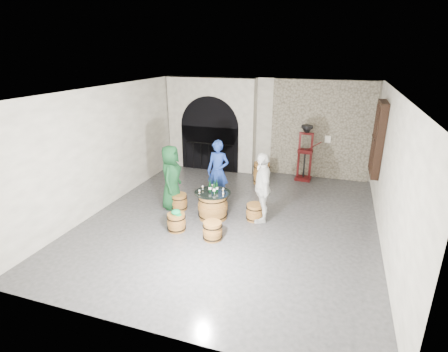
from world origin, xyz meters
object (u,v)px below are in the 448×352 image
(barrel_table, at_px, (213,205))
(wine_bottle_left, at_px, (210,187))
(barrel_stool_left, at_px, (179,202))
(barrel_stool_far, at_px, (218,194))
(barrel_stool_near_left, at_px, (176,222))
(corking_press, at_px, (305,149))
(barrel_stool_right, at_px, (255,212))
(person_green, at_px, (171,177))
(person_blue, at_px, (218,171))
(side_barrel, at_px, (262,173))
(wine_bottle_right, at_px, (217,187))
(barrel_stool_near_right, at_px, (213,231))
(person_white, at_px, (262,187))
(wine_bottle_center, at_px, (214,188))

(barrel_table, relative_size, wine_bottle_left, 2.81)
(barrel_stool_left, relative_size, barrel_stool_far, 1.00)
(barrel_stool_near_left, distance_m, corking_press, 5.16)
(barrel_stool_right, height_order, person_green, person_green)
(barrel_stool_far, relative_size, person_blue, 0.26)
(barrel_stool_right, height_order, side_barrel, side_barrel)
(barrel_table, distance_m, wine_bottle_right, 0.50)
(barrel_stool_near_right, distance_m, person_white, 1.67)
(person_green, bearing_deg, person_blue, -58.97)
(person_green, distance_m, person_blue, 1.33)
(barrel_stool_right, distance_m, corking_press, 3.53)
(person_blue, bearing_deg, wine_bottle_right, -68.25)
(barrel_table, distance_m, corking_press, 4.09)
(barrel_table, xyz_separation_m, wine_bottle_center, (0.06, -0.05, 0.49))
(person_green, relative_size, side_barrel, 2.46)
(person_green, relative_size, wine_bottle_left, 5.37)
(barrel_stool_right, bearing_deg, side_barrel, 98.99)
(barrel_table, xyz_separation_m, person_white, (1.20, 0.27, 0.54))
(wine_bottle_left, bearing_deg, barrel_stool_left, 168.65)
(barrel_table, bearing_deg, barrel_stool_right, 12.65)
(wine_bottle_right, bearing_deg, barrel_stool_near_right, -75.43)
(barrel_table, bearing_deg, side_barrel, 77.05)
(barrel_table, height_order, barrel_stool_near_right, barrel_table)
(person_white, bearing_deg, wine_bottle_right, -101.32)
(barrel_table, height_order, wine_bottle_center, wine_bottle_center)
(barrel_stool_far, distance_m, wine_bottle_right, 1.20)
(wine_bottle_right, bearing_deg, wine_bottle_center, -100.12)
(barrel_stool_near_right, height_order, corking_press, corking_press)
(barrel_stool_near_right, xyz_separation_m, side_barrel, (0.28, 3.78, 0.14))
(wine_bottle_left, relative_size, wine_bottle_center, 1.00)
(barrel_stool_far, bearing_deg, barrel_stool_near_left, -100.75)
(barrel_stool_right, relative_size, wine_bottle_right, 1.39)
(person_green, height_order, wine_bottle_left, person_green)
(barrel_stool_near_right, xyz_separation_m, corking_press, (1.52, 4.56, 0.85))
(barrel_table, height_order, barrel_stool_left, barrel_table)
(person_white, xyz_separation_m, wine_bottle_right, (-1.12, -0.20, -0.05))
(barrel_stool_left, relative_size, person_blue, 0.26)
(barrel_stool_near_left, xyz_separation_m, wine_bottle_center, (0.66, 0.84, 0.63))
(barrel_stool_left, height_order, person_green, person_green)
(person_blue, xyz_separation_m, wine_bottle_left, (0.17, -1.10, -0.04))
(barrel_stool_far, relative_size, wine_bottle_left, 1.39)
(barrel_stool_near_right, xyz_separation_m, wine_bottle_center, (-0.30, 0.95, 0.63))
(person_green, xyz_separation_m, person_white, (2.47, 0.01, 0.02))
(barrel_table, distance_m, side_barrel, 2.85)
(corking_press, bearing_deg, barrel_table, -114.35)
(barrel_stool_near_right, height_order, wine_bottle_left, wine_bottle_left)
(side_barrel, bearing_deg, person_blue, -118.04)
(person_white, relative_size, side_barrel, 2.51)
(person_green, height_order, person_blue, person_blue)
(barrel_stool_right, xyz_separation_m, side_barrel, (-0.40, 2.54, 0.14))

